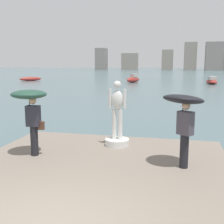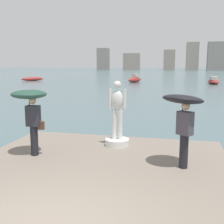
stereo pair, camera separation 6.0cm
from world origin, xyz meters
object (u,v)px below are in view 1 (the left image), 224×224
at_px(onlooker_left, 30,103).
at_px(onlooker_right, 184,110).
at_px(statue_white_figure, 117,125).
at_px(boat_mid, 212,81).
at_px(boat_far, 31,79).
at_px(boat_leftward, 133,79).

xyz_separation_m(onlooker_left, onlooker_right, (4.28, -0.02, -0.03)).
bearing_deg(statue_white_figure, boat_mid, 78.94).
bearing_deg(boat_mid, onlooker_left, -103.81).
xyz_separation_m(onlooker_right, boat_far, (-26.30, 40.25, -1.55)).
height_order(boat_mid, boat_leftward, boat_leftward).
height_order(statue_white_figure, boat_mid, statue_white_figure).
relative_size(onlooker_right, boat_leftward, 0.51).
distance_m(boat_far, boat_leftward, 19.09).
height_order(onlooker_left, boat_far, onlooker_left).
distance_m(onlooker_left, boat_leftward, 40.24).
xyz_separation_m(statue_white_figure, onlooker_left, (-2.24, -1.50, 0.85)).
bearing_deg(onlooker_right, boat_mid, 82.30).
bearing_deg(onlooker_left, boat_far, 118.69).
bearing_deg(boat_far, onlooker_left, -61.31).
distance_m(statue_white_figure, boat_mid, 37.98).
bearing_deg(onlooker_right, boat_leftward, 100.18).
height_order(statue_white_figure, boat_leftward, statue_white_figure).
bearing_deg(boat_leftward, statue_white_figure, -82.38).
relative_size(onlooker_right, boat_mid, 0.56).
relative_size(onlooker_left, boat_mid, 0.55).
bearing_deg(boat_mid, boat_far, 177.34).
distance_m(onlooker_right, boat_far, 48.11).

